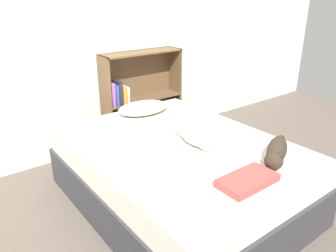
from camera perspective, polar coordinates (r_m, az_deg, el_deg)
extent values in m
plane|color=brown|center=(2.99, 1.80, -12.88)|extent=(8.00, 8.00, 0.00)
cube|color=silver|center=(3.70, -12.47, 14.38)|extent=(8.00, 0.06, 2.50)
cube|color=#333338|center=(2.90, 1.84, -10.06)|extent=(1.53, 2.02, 0.35)
cube|color=beige|center=(2.76, 1.92, -5.03)|extent=(1.48, 1.96, 0.22)
ellipsoid|color=beige|center=(3.38, -4.33, 3.18)|extent=(0.55, 0.37, 0.10)
ellipsoid|color=beige|center=(2.66, 4.70, -1.89)|extent=(0.18, 0.33, 0.13)
sphere|color=beige|center=(2.57, 6.55, -3.07)|extent=(0.11, 0.11, 0.11)
cone|color=beige|center=(2.56, 7.16, -1.62)|extent=(0.04, 0.04, 0.03)
cone|color=beige|center=(2.53, 6.06, -1.93)|extent=(0.04, 0.04, 0.03)
cylinder|color=beige|center=(2.84, 2.02, -1.04)|extent=(0.07, 0.15, 0.06)
ellipsoid|color=#33281E|center=(2.54, 18.45, -3.96)|extent=(0.42, 0.31, 0.16)
sphere|color=#33281E|center=(2.39, 17.92, -5.80)|extent=(0.13, 0.13, 0.13)
cone|color=#33281E|center=(2.36, 18.98, -4.45)|extent=(0.04, 0.04, 0.03)
cone|color=#33281E|center=(2.36, 17.26, -4.17)|extent=(0.04, 0.04, 0.03)
cylinder|color=#33281E|center=(2.81, 18.99, -2.66)|extent=(0.18, 0.13, 0.05)
cube|color=brown|center=(3.69, -10.71, 3.37)|extent=(0.02, 0.26, 1.11)
cube|color=brown|center=(4.19, 1.15, 6.01)|extent=(0.02, 0.26, 1.11)
cube|color=brown|center=(4.11, -4.20, -2.44)|extent=(0.99, 0.26, 0.02)
cube|color=brown|center=(3.79, -4.66, 12.65)|extent=(0.99, 0.26, 0.02)
cube|color=brown|center=(3.92, -4.42, 4.80)|extent=(0.95, 0.26, 0.02)
cube|color=brown|center=(4.02, -5.36, 5.20)|extent=(0.99, 0.02, 1.11)
cube|color=#8C4C99|center=(3.64, -9.95, 5.47)|extent=(0.04, 0.16, 0.26)
cube|color=#2D519E|center=(3.66, -9.30, 5.39)|extent=(0.03, 0.16, 0.23)
cube|color=#232328|center=(3.68, -8.73, 5.77)|extent=(0.04, 0.16, 0.27)
cube|color=orange|center=(3.71, -8.00, 5.34)|extent=(0.04, 0.16, 0.19)
cube|color=beige|center=(3.73, -7.44, 5.47)|extent=(0.03, 0.16, 0.19)
cube|color=#B2423D|center=(2.20, 13.66, -9.18)|extent=(0.40, 0.22, 0.05)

